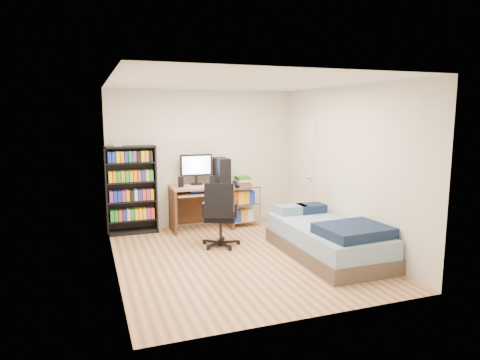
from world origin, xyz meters
name	(u,v)px	position (x,y,z in m)	size (l,w,h in m)	color
room	(241,172)	(0.00, 0.00, 1.25)	(3.58, 4.08, 2.58)	tan
media_shelf	(131,189)	(-1.35, 1.84, 0.79)	(0.86, 0.29, 1.59)	black
computer_desk	(206,189)	(-0.04, 1.74, 0.73)	(1.07, 0.62, 1.35)	#AB7E58
office_chair	(220,226)	(-0.13, 0.58, 0.33)	(0.81, 0.81, 1.04)	black
wire_cart	(242,194)	(0.64, 1.68, 0.60)	(0.60, 0.45, 0.92)	silver
bed	(328,239)	(1.21, -0.39, 0.26)	(1.05, 2.10, 0.60)	#4E433A
door	(304,172)	(1.72, 1.35, 1.00)	(0.12, 0.80, 2.00)	silver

